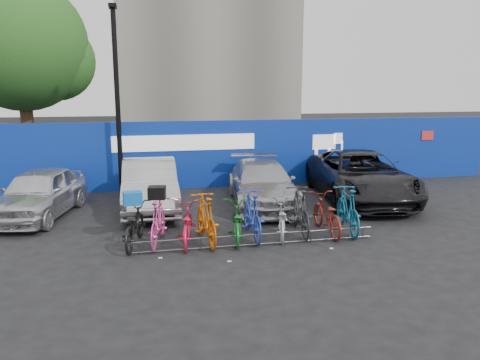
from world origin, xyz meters
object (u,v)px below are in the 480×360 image
object	(u,v)px
bike_1	(158,221)
car_3	(360,176)
tree	(27,48)
bike_2	(186,224)
bike_rack	(257,239)
bike_8	(326,214)
car_1	(150,185)
car_0	(39,193)
lamppost	(117,96)
bike_3	(206,219)
bike_9	(348,210)
bike_0	(134,225)
bike_7	(300,211)
bike_5	(252,215)
bike_6	(281,219)
car_2	(262,183)
bike_4	(236,222)

from	to	relation	value
bike_1	car_3	bearing A→B (deg)	-143.33
tree	bike_2	xyz separation A→B (m)	(5.22, -10.13, -4.60)
bike_rack	bike_2	distance (m)	1.67
bike_8	car_1	bearing A→B (deg)	-36.28
car_1	car_0	bearing A→B (deg)	-175.50
lamppost	bike_1	distance (m)	6.10
bike_3	lamppost	bearing A→B (deg)	-73.91
lamppost	bike_9	xyz separation A→B (m)	(5.66, -5.43, -2.70)
bike_0	bike_1	xyz separation A→B (m)	(0.54, -0.00, 0.05)
bike_7	bike_1	bearing A→B (deg)	7.78
bike_2	bike_5	bearing A→B (deg)	-168.78
tree	bike_6	bearing A→B (deg)	-53.32
bike_0	bike_6	size ratio (longest dim) A/B	1.08
car_1	bike_0	bearing A→B (deg)	-97.35
car_3	bike_2	size ratio (longest dim) A/B	3.14
bike_7	bike_8	bearing A→B (deg)	174.15
bike_7	bike_8	size ratio (longest dim) A/B	1.04
tree	bike_7	size ratio (longest dim) A/B	4.03
bike_3	bike_9	bearing A→B (deg)	176.37
bike_3	bike_8	bearing A→B (deg)	176.76
bike_3	bike_7	size ratio (longest dim) A/B	0.99
bike_1	bike_8	xyz separation A→B (m)	(4.10, -0.07, -0.05)
car_1	bike_6	xyz separation A→B (m)	(3.04, -3.32, -0.28)
bike_rack	bike_7	bearing A→B (deg)	29.52
car_1	bike_3	xyz separation A→B (m)	(1.20, -3.40, -0.15)
bike_3	bike_5	distance (m)	1.13
car_0	car_2	world-z (taller)	car_0
car_2	bike_6	size ratio (longest dim) A/B	2.70
car_2	bike_1	size ratio (longest dim) A/B	2.57
bike_2	bike_8	size ratio (longest dim) A/B	0.96
bike_4	bike_6	world-z (taller)	bike_4
bike_5	bike_9	world-z (taller)	bike_9
tree	car_2	distance (m)	11.38
bike_rack	lamppost	bearing A→B (deg)	118.07
car_2	bike_0	distance (m)	4.89
lamppost	bike_2	size ratio (longest dim) A/B	3.44
tree	bike_3	distance (m)	12.48
car_0	bike_6	bearing A→B (deg)	-14.64
bike_4	bike_5	distance (m)	0.44
bike_9	bike_6	bearing A→B (deg)	8.07
bike_rack	car_2	world-z (taller)	car_2
tree	bike_9	bearing A→B (deg)	-47.53
lamppost	bike_8	xyz separation A→B (m)	(5.10, -5.42, -2.78)
bike_0	bike_1	size ratio (longest dim) A/B	1.03
lamppost	car_2	bearing A→B (deg)	-28.30
lamppost	bike_6	xyz separation A→B (m)	(3.93, -5.42, -2.82)
bike_rack	bike_1	xyz separation A→B (m)	(-2.20, 0.64, 0.38)
tree	lamppost	bearing A→B (deg)	-52.49
car_3	bike_0	world-z (taller)	car_3
tree	bike_8	size ratio (longest dim) A/B	4.20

